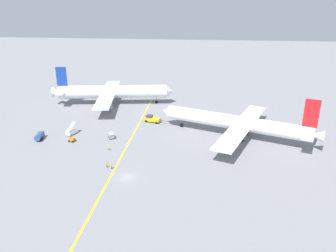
{
  "coord_description": "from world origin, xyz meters",
  "views": [
    {
      "loc": [
        19.33,
        -76.75,
        44.92
      ],
      "look_at": [
        7.8,
        28.14,
        4.0
      ],
      "focal_mm": 36.05,
      "sensor_mm": 36.0,
      "label": 1
    }
  ],
  "objects": [
    {
      "name": "gse_baggage_cart_near_cluster",
      "position": [
        -11.04,
        24.98,
        0.86
      ],
      "size": [
        2.68,
        3.15,
        1.71
      ],
      "color": "gray",
      "rests_on": "ground"
    },
    {
      "name": "ground_crew_wing_walker_right",
      "position": [
        -5.27,
        3.96,
        0.83
      ],
      "size": [
        0.47,
        0.36,
        1.59
      ],
      "color": "#2D3351",
      "rests_on": "ground"
    },
    {
      "name": "ground_plane",
      "position": [
        0.0,
        0.0,
        0.0
      ],
      "size": [
        600.0,
        600.0,
        0.0
      ],
      "primitive_type": "plane",
      "color": "gray"
    },
    {
      "name": "taxiway_stripe",
      "position": [
        -4.47,
        10.0,
        0.0
      ],
      "size": [
        0.5,
        120.0,
        0.01
      ],
      "primitive_type": "cube",
      "rotation": [
        0.0,
        0.0,
        0.0
      ],
      "color": "yellow",
      "rests_on": "ground"
    },
    {
      "name": "airliner_being_pushed",
      "position": [
        30.81,
        30.84,
        5.03
      ],
      "size": [
        52.91,
        44.79,
        16.25
      ],
      "color": "white",
      "rests_on": "ground"
    },
    {
      "name": "airliner_at_gate_left",
      "position": [
        -20.56,
        62.69,
        5.49
      ],
      "size": [
        52.61,
        45.83,
        16.65
      ],
      "color": "silver",
      "rests_on": "ground"
    },
    {
      "name": "pushback_tug",
      "position": [
        0.2,
        42.03,
        1.24
      ],
      "size": [
        9.25,
        4.21,
        2.92
      ],
      "color": "gold",
      "rests_on": "ground"
    },
    {
      "name": "ground_crew_ramp_agent_by_cones",
      "position": [
        -6.76,
        4.51,
        0.88
      ],
      "size": [
        0.47,
        0.36,
        1.68
      ],
      "color": "#4C4C51",
      "rests_on": "ground"
    },
    {
      "name": "gse_stair_truck_yellow",
      "position": [
        -25.51,
        26.85,
        1.03
      ],
      "size": [
        3.43,
        4.94,
        4.06
      ],
      "color": "silver",
      "rests_on": "ground"
    },
    {
      "name": "gse_gpu_cart_small",
      "position": [
        -23.2,
        20.84,
        0.79
      ],
      "size": [
        2.5,
        2.18,
        1.9
      ],
      "color": "orange",
      "rests_on": "ground"
    },
    {
      "name": "gse_fuel_bowser_stubby",
      "position": [
        -34.54,
        21.33,
        1.33
      ],
      "size": [
        2.49,
        5.1,
        2.4
      ],
      "color": "#2D5199",
      "rests_on": "ground"
    },
    {
      "name": "ground_crew_marshaller_foreground",
      "position": [
        -9.34,
        15.68,
        0.87
      ],
      "size": [
        0.48,
        0.36,
        1.66
      ],
      "color": "#4C4C51",
      "rests_on": "ground"
    }
  ]
}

